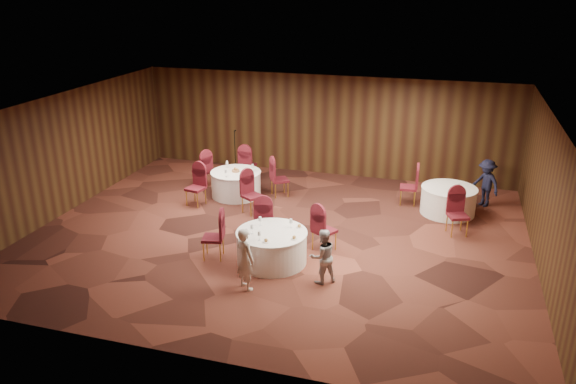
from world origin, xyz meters
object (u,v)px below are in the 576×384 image
(table_left, at_px, (236,184))
(woman_a, at_px, (245,259))
(table_main, at_px, (272,247))
(woman_b, at_px, (323,256))
(table_right, at_px, (448,200))
(mic_stand, at_px, (235,164))
(man_c, at_px, (486,183))

(table_left, bearing_deg, woman_a, -66.53)
(table_main, height_order, woman_b, woman_b)
(table_right, bearing_deg, woman_a, -126.31)
(table_left, distance_m, woman_b, 5.51)
(table_main, bearing_deg, table_right, 47.32)
(table_main, distance_m, mic_stand, 5.92)
(table_main, xyz_separation_m, table_left, (-2.28, 3.64, 0.00))
(table_left, distance_m, man_c, 7.07)
(table_main, relative_size, table_left, 1.09)
(table_right, bearing_deg, man_c, 41.83)
(table_left, bearing_deg, mic_stand, 112.00)
(woman_b, bearing_deg, woman_a, -13.01)
(table_main, height_order, table_left, same)
(table_right, distance_m, woman_a, 6.55)
(table_right, distance_m, mic_stand, 6.71)
(table_left, height_order, table_right, same)
(mic_stand, bearing_deg, man_c, -2.08)
(table_right, distance_m, woman_b, 5.19)
(table_left, xyz_separation_m, table_right, (5.99, 0.39, 0.00))
(table_main, relative_size, mic_stand, 1.03)
(table_right, height_order, man_c, man_c)
(woman_b, bearing_deg, table_right, -156.35)
(mic_stand, relative_size, woman_a, 1.15)
(table_right, height_order, woman_a, woman_a)
(table_right, xyz_separation_m, woman_b, (-2.42, -4.58, 0.23))
(table_left, xyz_separation_m, woman_b, (3.57, -4.19, 0.23))
(table_main, xyz_separation_m, woman_a, (-0.16, -1.24, 0.30))
(table_main, bearing_deg, table_left, 122.08)
(table_main, xyz_separation_m, mic_stand, (-2.90, 5.16, 0.07))
(table_right, xyz_separation_m, mic_stand, (-6.61, 1.14, 0.07))
(woman_a, distance_m, man_c, 7.81)
(table_left, height_order, mic_stand, mic_stand)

